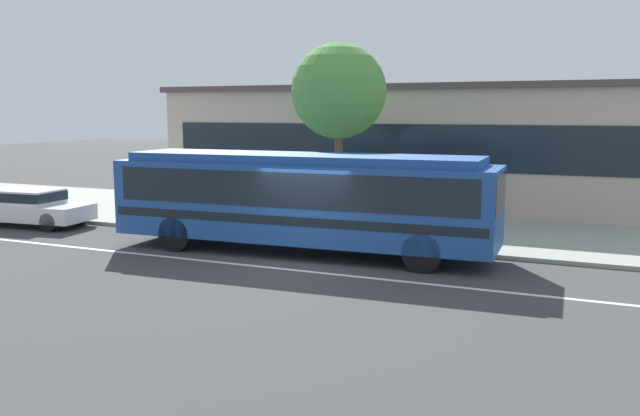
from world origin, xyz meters
TOP-DOWN VIEW (x-y plane):
  - ground_plane at (0.00, 0.00)m, footprint 120.00×120.00m
  - sidewalk_slab at (0.00, 6.53)m, footprint 60.00×8.00m
  - lane_stripe_center at (0.00, -0.80)m, footprint 56.00×0.16m
  - transit_bus at (-0.62, 1.18)m, footprint 10.99×2.93m
  - sedan_behind_bus at (-11.36, 1.44)m, footprint 4.46×2.13m
  - pedestrian_waiting_near_sign at (-1.17, 3.94)m, footprint 0.45×0.45m
  - pedestrian_walking_along_curb at (-2.90, 4.08)m, footprint 0.44×0.44m
  - bus_stop_sign at (4.11, 2.86)m, footprint 0.11×0.44m
  - street_tree_near_stop at (-1.33, 5.70)m, footprint 3.26×3.26m
  - station_building at (-0.40, 12.72)m, footprint 21.36×7.85m

SIDE VIEW (x-z plane):
  - ground_plane at x=0.00m, z-range 0.00..0.00m
  - lane_stripe_center at x=0.00m, z-range 0.00..0.01m
  - sidewalk_slab at x=0.00m, z-range 0.00..0.12m
  - sedan_behind_bus at x=-11.36m, z-range 0.08..1.37m
  - pedestrian_waiting_near_sign at x=-1.17m, z-range 0.25..1.83m
  - pedestrian_walking_along_curb at x=-2.90m, z-range 0.26..1.93m
  - transit_bus at x=-0.62m, z-range 0.23..3.05m
  - bus_stop_sign at x=4.11m, z-range 0.47..2.99m
  - station_building at x=-0.40m, z-range 0.01..5.06m
  - street_tree_near_stop at x=-1.33m, z-range 1.57..7.76m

